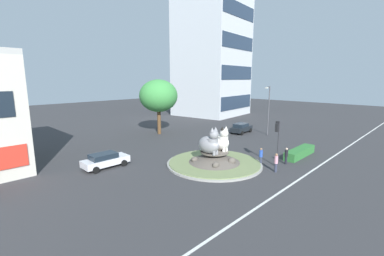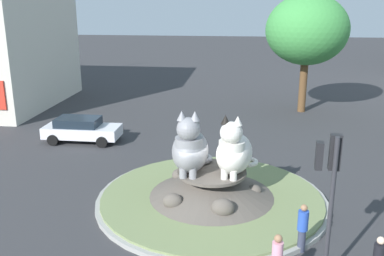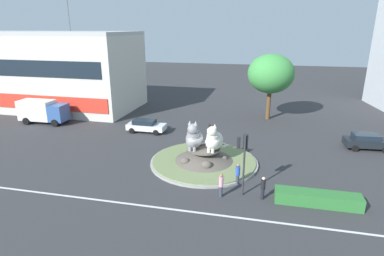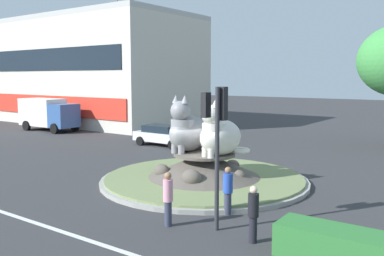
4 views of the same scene
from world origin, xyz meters
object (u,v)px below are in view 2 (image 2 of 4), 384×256
at_px(cat_statue_white, 234,152).
at_px(traffic_light_mast, 330,176).
at_px(pedestrian_blue_shirt, 303,227).
at_px(hatchback_near_shophouse, 81,129).
at_px(cat_statue_grey, 190,149).
at_px(broadleaf_tree_behind_island, 307,30).

relative_size(cat_statue_white, traffic_light_mast, 0.58).
distance_m(pedestrian_blue_shirt, hatchback_near_shophouse, 15.50).
xyz_separation_m(cat_statue_grey, broadleaf_tree_behind_island, (6.53, 15.90, 3.60)).
bearing_deg(cat_statue_grey, pedestrian_blue_shirt, 51.57).
relative_size(traffic_light_mast, pedestrian_blue_shirt, 2.65).
height_order(cat_statue_white, broadleaf_tree_behind_island, broadleaf_tree_behind_island).
distance_m(broadleaf_tree_behind_island, pedestrian_blue_shirt, 19.97).
distance_m(cat_statue_white, hatchback_near_shophouse, 11.67).
bearing_deg(hatchback_near_shophouse, cat_statue_grey, -44.00).
bearing_deg(cat_statue_grey, broadleaf_tree_behind_island, 157.58).
relative_size(cat_statue_white, hatchback_near_shophouse, 0.59).
distance_m(traffic_light_mast, pedestrian_blue_shirt, 2.86).
bearing_deg(pedestrian_blue_shirt, hatchback_near_shophouse, 30.77).
relative_size(cat_statue_grey, traffic_light_mast, 0.59).
bearing_deg(hatchback_near_shophouse, traffic_light_mast, -44.53).
xyz_separation_m(cat_statue_grey, cat_statue_white, (1.77, -0.01, -0.05)).
bearing_deg(cat_statue_white, cat_statue_grey, -77.39).
xyz_separation_m(cat_statue_white, broadleaf_tree_behind_island, (4.76, 15.91, 3.65)).
height_order(cat_statue_grey, cat_statue_white, cat_statue_grey).
relative_size(broadleaf_tree_behind_island, hatchback_near_shophouse, 1.91).
height_order(traffic_light_mast, hatchback_near_shophouse, traffic_light_mast).
bearing_deg(pedestrian_blue_shirt, cat_statue_grey, 34.90).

